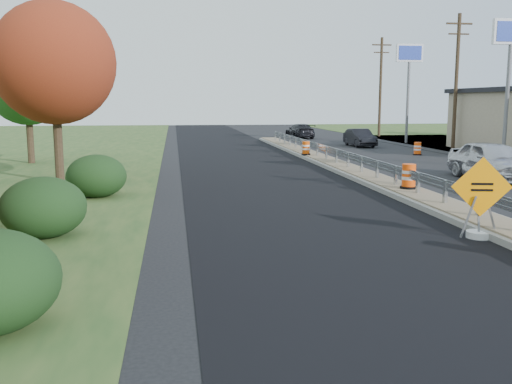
{
  "coord_description": "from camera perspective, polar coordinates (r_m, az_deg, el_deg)",
  "views": [
    {
      "loc": [
        -8.28,
        -14.39,
        3.31
      ],
      "look_at": [
        -6.28,
        -0.51,
        1.1
      ],
      "focal_mm": 40.0,
      "sensor_mm": 36.0,
      "label": 1
    }
  ],
  "objects": [
    {
      "name": "ground",
      "position": [
        16.93,
        21.31,
        -2.94
      ],
      "size": [
        140.0,
        140.0,
        0.0
      ],
      "primitive_type": "plane",
      "color": "black",
      "rests_on": "ground"
    },
    {
      "name": "milled_overlay",
      "position": [
        24.92,
        0.84,
        1.34
      ],
      "size": [
        7.2,
        120.0,
        0.01
      ],
      "primitive_type": "cube",
      "color": "black",
      "rests_on": "ground"
    },
    {
      "name": "median",
      "position": [
        24.08,
        12.0,
        1.13
      ],
      "size": [
        1.6,
        55.0,
        0.23
      ],
      "color": "gray",
      "rests_on": "ground"
    },
    {
      "name": "guardrail",
      "position": [
        24.95,
        11.26,
        2.85
      ],
      "size": [
        0.1,
        46.15,
        0.72
      ],
      "color": "silver",
      "rests_on": "median"
    },
    {
      "name": "pylon_sign_mid",
      "position": [
        35.86,
        24.11,
        13.27
      ],
      "size": [
        2.2,
        0.3,
        7.9
      ],
      "color": "slate",
      "rests_on": "ground"
    },
    {
      "name": "pylon_sign_north",
      "position": [
        48.3,
        15.07,
        12.43
      ],
      "size": [
        2.2,
        0.3,
        7.9
      ],
      "color": "slate",
      "rests_on": "ground"
    },
    {
      "name": "utility_pole_nmid",
      "position": [
        43.21,
        19.4,
        10.62
      ],
      "size": [
        1.9,
        0.26,
        9.4
      ],
      "color": "#473523",
      "rests_on": "ground"
    },
    {
      "name": "utility_pole_north",
      "position": [
        56.96,
        12.34,
        10.4
      ],
      "size": [
        1.9,
        0.26,
        9.4
      ],
      "color": "#473523",
      "rests_on": "ground"
    },
    {
      "name": "hedge_mid",
      "position": [
        14.96,
        -20.5,
        -1.43
      ],
      "size": [
        2.09,
        2.09,
        1.52
      ],
      "primitive_type": "ellipsoid",
      "color": "black",
      "rests_on": "ground"
    },
    {
      "name": "hedge_north",
      "position": [
        20.73,
        -15.67,
        1.56
      ],
      "size": [
        2.09,
        2.09,
        1.52
      ],
      "primitive_type": "ellipsoid",
      "color": "black",
      "rests_on": "ground"
    },
    {
      "name": "tree_near_red",
      "position": [
        24.89,
        -19.55,
        12.04
      ],
      "size": [
        4.95,
        4.95,
        7.35
      ],
      "color": "#473523",
      "rests_on": "ground"
    },
    {
      "name": "tree_near_back",
      "position": [
        33.31,
        -21.93,
        9.88
      ],
      "size": [
        4.29,
        4.29,
        6.37
      ],
      "color": "#473523",
      "rests_on": "ground"
    },
    {
      "name": "caution_sign",
      "position": [
        15.0,
        21.47,
        -2.43
      ],
      "size": [
        1.43,
        0.61,
        2.01
      ],
      "rotation": [
        0.0,
        0.0,
        -0.21
      ],
      "color": "white",
      "rests_on": "ground"
    },
    {
      "name": "barrel_median_mid",
      "position": [
        21.26,
        15.03,
        1.48
      ],
      "size": [
        0.6,
        0.6,
        0.89
      ],
      "color": "black",
      "rests_on": "median"
    },
    {
      "name": "barrel_median_far",
      "position": [
        33.95,
        5.01,
        4.37
      ],
      "size": [
        0.54,
        0.54,
        0.79
      ],
      "color": "black",
      "rests_on": "median"
    },
    {
      "name": "barrel_shoulder_mid",
      "position": [
        37.62,
        15.85,
        4.17
      ],
      "size": [
        0.55,
        0.55,
        0.81
      ],
      "color": "black",
      "rests_on": "ground"
    },
    {
      "name": "car_silver",
      "position": [
        26.39,
        22.52,
        2.92
      ],
      "size": [
        2.0,
        4.96,
        1.69
      ],
      "primitive_type": "imported",
      "rotation": [
        0.0,
        0.0,
        -0.0
      ],
      "color": "silver",
      "rests_on": "ground"
    },
    {
      "name": "car_dark_mid",
      "position": [
        43.96,
        10.34,
        5.37
      ],
      "size": [
        1.47,
        4.05,
        1.33
      ],
      "primitive_type": "imported",
      "rotation": [
        0.0,
        0.0,
        0.02
      ],
      "color": "black",
      "rests_on": "ground"
    },
    {
      "name": "car_dark_far",
      "position": [
        53.52,
        4.42,
        6.11
      ],
      "size": [
        2.15,
        4.69,
        1.33
      ],
      "primitive_type": "imported",
      "rotation": [
        0.0,
        0.0,
        3.2
      ],
      "color": "black",
      "rests_on": "ground"
    }
  ]
}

